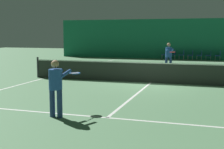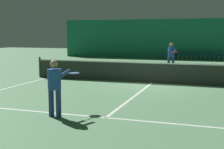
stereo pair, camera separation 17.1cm
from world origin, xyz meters
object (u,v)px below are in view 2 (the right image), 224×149
object	(u,v)px
courtside_chair_2	(186,54)
courtside_chair_4	(204,55)
player_far	(171,55)
courtside_chair_1	(177,54)
courtside_chair_3	(195,54)
courtside_chair_5	(213,55)
tennis_net	(152,72)
player_near	(55,84)
courtside_chair_6	(222,55)
courtside_chair_0	(168,54)

from	to	relation	value
courtside_chair_2	courtside_chair_4	xyz separation A→B (m)	(1.51, 0.00, 0.00)
player_far	courtside_chair_1	distance (m)	8.75
courtside_chair_3	courtside_chair_5	xyz separation A→B (m)	(1.51, 0.00, 0.00)
tennis_net	player_far	distance (m)	5.07
tennis_net	courtside_chair_1	bearing A→B (deg)	92.10
player_near	courtside_chair_6	distance (m)	20.98
courtside_chair_1	player_far	bearing A→B (deg)	4.43
player_near	courtside_chair_1	xyz separation A→B (m)	(0.85, 20.46, -0.43)
player_far	courtside_chair_0	size ratio (longest dim) A/B	2.05
player_near	courtside_chair_5	size ratio (longest dim) A/B	1.87
player_far	courtside_chair_2	xyz separation A→B (m)	(0.08, 8.71, -0.51)
player_far	courtside_chair_4	xyz separation A→B (m)	(1.60, 8.71, -0.51)
player_far	courtside_chair_0	world-z (taller)	player_far
tennis_net	courtside_chair_5	world-z (taller)	tennis_net
tennis_net	courtside_chair_3	size ratio (longest dim) A/B	14.29
courtside_chair_1	courtside_chair_3	distance (m)	1.51
player_far	courtside_chair_3	world-z (taller)	player_far
player_near	courtside_chair_6	xyz separation A→B (m)	(4.63, 20.46, -0.43)
courtside_chair_4	courtside_chair_6	bearing A→B (deg)	90.00
courtside_chair_5	courtside_chair_0	bearing A→B (deg)	-90.00
courtside_chair_2	courtside_chair_0	bearing A→B (deg)	-90.00
player_near	tennis_net	bearing A→B (deg)	-2.66
player_far	courtside_chair_3	distance (m)	8.76
courtside_chair_6	tennis_net	bearing A→B (deg)	-13.42
tennis_net	courtside_chair_2	world-z (taller)	tennis_net
tennis_net	courtside_chair_2	bearing A→B (deg)	88.95
player_near	courtside_chair_2	world-z (taller)	player_near
tennis_net	courtside_chair_3	world-z (taller)	tennis_net
player_far	courtside_chair_6	bearing A→B (deg)	140.91
player_far	courtside_chair_3	bearing A→B (deg)	155.06
courtside_chair_0	courtside_chair_3	world-z (taller)	same
player_near	courtside_chair_2	distance (m)	20.53
courtside_chair_3	courtside_chair_6	world-z (taller)	same
player_far	courtside_chair_1	size ratio (longest dim) A/B	2.05
tennis_net	courtside_chair_1	distance (m)	13.76
courtside_chair_2	courtside_chair_6	bearing A→B (deg)	90.00
courtside_chair_0	courtside_chair_5	world-z (taller)	same
courtside_chair_0	courtside_chair_5	xyz separation A→B (m)	(3.78, 0.00, 0.00)
tennis_net	courtside_chair_4	size ratio (longest dim) A/B	14.29
player_near	courtside_chair_4	bearing A→B (deg)	0.06
player_far	courtside_chair_0	distance (m)	8.84
courtside_chair_1	courtside_chair_3	world-z (taller)	same
courtside_chair_0	courtside_chair_6	bearing A→B (deg)	90.00
courtside_chair_5	courtside_chair_6	bearing A→B (deg)	90.00
tennis_net	courtside_chair_1	world-z (taller)	tennis_net
tennis_net	courtside_chair_0	bearing A→B (deg)	95.24
courtside_chair_0	courtside_chair_6	xyz separation A→B (m)	(4.54, 0.00, 0.00)
courtside_chair_0	player_near	bearing A→B (deg)	-0.25
tennis_net	courtside_chair_5	bearing A→B (deg)	79.60
courtside_chair_2	player_near	bearing A→B (deg)	-4.48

